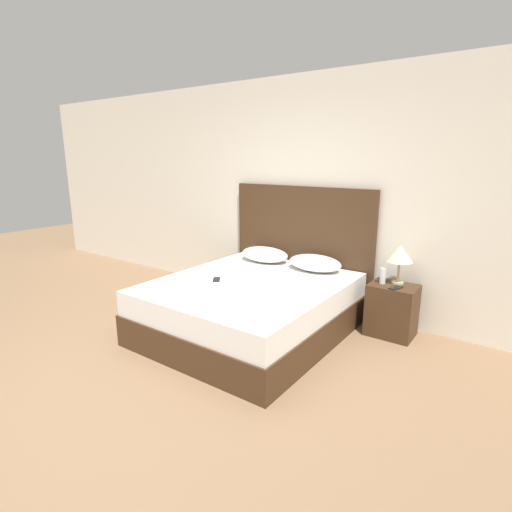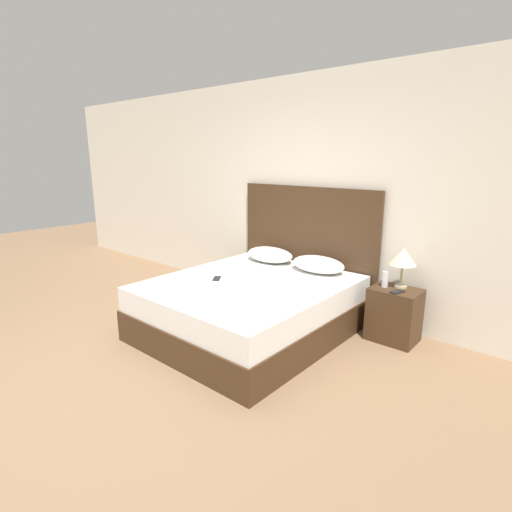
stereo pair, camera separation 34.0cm
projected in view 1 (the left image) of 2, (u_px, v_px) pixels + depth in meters
ground_plane at (133, 391)px, 3.13m from camera, size 16.00×16.00×0.00m
wall_back at (297, 194)px, 4.79m from camera, size 10.00×0.06×2.70m
bed at (250, 307)px, 4.13m from camera, size 1.75×2.00×0.55m
headboard at (300, 247)px, 4.83m from camera, size 1.83×0.05×1.46m
pillow_left at (265, 254)px, 4.83m from camera, size 0.61×0.39×0.17m
pillow_right at (315, 263)px, 4.44m from camera, size 0.61×0.39×0.17m
phone_on_bed at (217, 279)px, 4.12m from camera, size 0.15×0.16×0.01m
nightstand at (392, 310)px, 4.07m from camera, size 0.46×0.36×0.54m
table_lamp at (400, 254)px, 3.98m from camera, size 0.26×0.26×0.40m
phone_on_nightstand at (396, 288)px, 3.91m from camera, size 0.11×0.16×0.01m
toiletry_bottle at (383, 276)px, 4.04m from camera, size 0.06×0.06×0.16m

